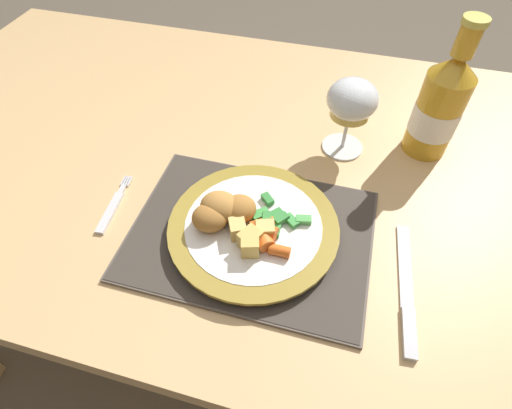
{
  "coord_description": "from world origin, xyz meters",
  "views": [
    {
      "loc": [
        0.15,
        -0.53,
        1.25
      ],
      "look_at": [
        0.05,
        -0.15,
        0.78
      ],
      "focal_mm": 28.0,
      "sensor_mm": 36.0,
      "label": 1
    }
  ],
  "objects": [
    {
      "name": "glazed_carrots",
      "position": [
        0.08,
        -0.2,
        0.78
      ],
      "size": [
        0.07,
        0.07,
        0.02
      ],
      "color": "orange",
      "rests_on": "dinner_plate"
    },
    {
      "name": "dining_table",
      "position": [
        0.0,
        0.0,
        0.66
      ],
      "size": [
        1.54,
        0.85,
        0.74
      ],
      "color": "tan",
      "rests_on": "ground"
    },
    {
      "name": "roast_potatoes",
      "position": [
        0.06,
        -0.21,
        0.78
      ],
      "size": [
        0.07,
        0.06,
        0.03
      ],
      "color": "#DBB256",
      "rests_on": "dinner_plate"
    },
    {
      "name": "table_knife",
      "position": [
        0.29,
        -0.23,
        0.74
      ],
      "size": [
        0.03,
        0.21,
        0.01
      ],
      "color": "silver",
      "rests_on": "dining_table"
    },
    {
      "name": "ground_plane",
      "position": [
        0.0,
        0.0,
        0.0
      ],
      "size": [
        6.0,
        6.0,
        0.0
      ],
      "primitive_type": "plane",
      "color": "brown"
    },
    {
      "name": "green_beans_pile",
      "position": [
        0.09,
        -0.16,
        0.77
      ],
      "size": [
        0.09,
        0.08,
        0.02
      ],
      "color": "green",
      "rests_on": "dinner_plate"
    },
    {
      "name": "placemat",
      "position": [
        0.05,
        -0.18,
        0.74
      ],
      "size": [
        0.37,
        0.27,
        0.01
      ],
      "color": "brown",
      "rests_on": "dining_table"
    },
    {
      "name": "bottle",
      "position": [
        0.31,
        0.1,
        0.83
      ],
      "size": [
        0.08,
        0.08,
        0.25
      ],
      "color": "gold",
      "rests_on": "dining_table"
    },
    {
      "name": "breaded_croquettes",
      "position": [
        0.01,
        -0.18,
        0.79
      ],
      "size": [
        0.1,
        0.09,
        0.04
      ],
      "color": "#A87033",
      "rests_on": "dinner_plate"
    },
    {
      "name": "wine_glass",
      "position": [
        0.16,
        0.06,
        0.84
      ],
      "size": [
        0.09,
        0.09,
        0.14
      ],
      "color": "silver",
      "rests_on": "dining_table"
    },
    {
      "name": "dinner_plate",
      "position": [
        0.05,
        -0.18,
        0.76
      ],
      "size": [
        0.26,
        0.26,
        0.02
      ],
      "color": "white",
      "rests_on": "placemat"
    },
    {
      "name": "fork",
      "position": [
        -0.18,
        -0.19,
        0.74
      ],
      "size": [
        0.03,
        0.13,
        0.01
      ],
      "color": "silver",
      "rests_on": "dining_table"
    }
  ]
}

